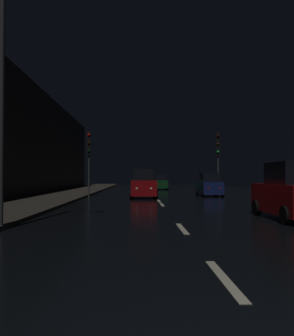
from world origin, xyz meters
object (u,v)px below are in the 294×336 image
(car_approaching_headlights, at_px, (144,185))
(car_parked_right_far, at_px, (209,186))
(traffic_light_far_right, at_px, (218,150))
(car_distant_taillights, at_px, (161,183))
(traffic_light_far_left, at_px, (89,149))
(car_parked_right_near, at_px, (293,193))
(streetlamp_overhead, at_px, (16,46))

(car_approaching_headlights, xyz_separation_m, car_parked_right_far, (5.30, 2.18, -0.12))
(traffic_light_far_right, bearing_deg, car_distant_taillights, -151.97)
(traffic_light_far_right, distance_m, car_distant_taillights, 14.90)
(traffic_light_far_right, distance_m, traffic_light_far_left, 10.37)
(traffic_light_far_left, height_order, car_distant_taillights, traffic_light_far_left)
(car_parked_right_near, bearing_deg, traffic_light_far_left, 33.02)
(traffic_light_far_right, height_order, car_parked_right_far, traffic_light_far_right)
(car_approaching_headlights, bearing_deg, traffic_light_far_left, -109.24)
(traffic_light_far_right, height_order, car_approaching_headlights, traffic_light_far_right)
(car_approaching_headlights, distance_m, car_parked_right_far, 5.73)
(traffic_light_far_left, height_order, car_approaching_headlights, traffic_light_far_left)
(car_approaching_headlights, bearing_deg, traffic_light_far_right, 112.52)
(streetlamp_overhead, relative_size, car_parked_right_near, 2.00)
(car_distant_taillights, bearing_deg, streetlamp_overhead, 168.92)
(streetlamp_overhead, height_order, car_parked_right_near, streetlamp_overhead)
(streetlamp_overhead, bearing_deg, car_parked_right_near, 14.49)
(car_parked_right_near, bearing_deg, streetlamp_overhead, 104.49)
(traffic_light_far_left, height_order, car_parked_right_near, traffic_light_far_left)
(car_parked_right_near, xyz_separation_m, car_parked_right_far, (0.00, 15.35, -0.11))
(car_approaching_headlights, bearing_deg, car_parked_right_far, 112.34)
(traffic_light_far_right, relative_size, car_approaching_headlights, 1.23)
(car_parked_right_far, bearing_deg, car_distant_taillights, 11.72)
(traffic_light_far_left, relative_size, car_distant_taillights, 1.39)
(traffic_light_far_left, distance_m, car_approaching_headlights, 5.26)
(traffic_light_far_right, distance_m, streetlamp_overhead, 20.80)
(traffic_light_far_right, height_order, streetlamp_overhead, streetlamp_overhead)
(traffic_light_far_right, distance_m, car_parked_right_far, 3.04)
(car_approaching_headlights, xyz_separation_m, car_parked_right_near, (5.30, -13.17, -0.00))
(traffic_light_far_right, xyz_separation_m, car_parked_right_near, (-0.80, -15.70, -2.80))
(traffic_light_far_right, bearing_deg, traffic_light_far_left, -71.19)
(car_parked_right_far, bearing_deg, car_parked_right_near, 180.00)
(traffic_light_far_left, bearing_deg, traffic_light_far_right, 90.37)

